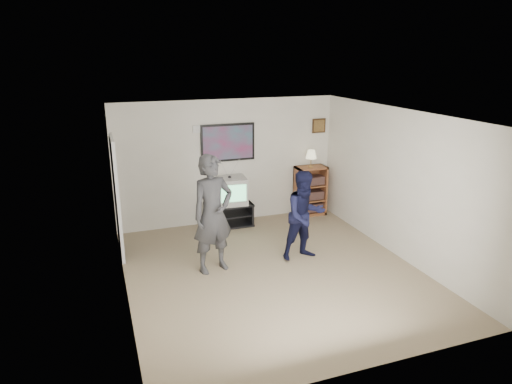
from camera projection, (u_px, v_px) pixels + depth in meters
room_shell at (266, 192)px, 7.21m from camera, size 4.51×5.00×2.51m
media_stand at (229, 214)px, 9.18m from camera, size 0.93×0.52×0.46m
crt_television at (230, 191)px, 9.05m from camera, size 0.68×0.59×0.54m
bookshelf at (310, 191)px, 9.73m from camera, size 0.65×0.37×1.06m
table_lamp at (311, 159)px, 9.48m from camera, size 0.23×0.23×0.36m
person_tall at (213, 214)px, 7.09m from camera, size 0.79×0.62×1.90m
person_short at (305, 216)px, 7.58m from camera, size 0.78×0.63×1.52m
controller_left at (210, 199)px, 7.19m from camera, size 0.07×0.11×0.03m
controller_right at (297, 193)px, 7.66m from camera, size 0.06×0.13×0.04m
poster at (228, 143)px, 9.01m from camera, size 1.10×0.03×0.75m
air_vent at (200, 129)px, 8.75m from camera, size 0.28×0.02×0.14m
small_picture at (319, 126)px, 9.59m from camera, size 0.30×0.03×0.30m
doorway at (116, 198)px, 7.70m from camera, size 0.03×0.85×2.00m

